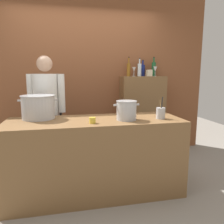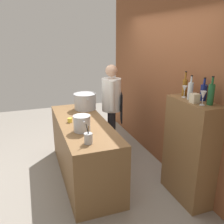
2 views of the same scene
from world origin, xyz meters
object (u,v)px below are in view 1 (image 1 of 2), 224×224
object	(u,v)px
stockpot_small	(126,110)
wine_bottle_clear	(139,70)
utensil_crock	(161,113)
wine_bottle_cobalt	(143,70)
stockpot_large	(38,107)
butter_jar	(92,120)
wine_bottle_green	(154,69)
spice_tin_cream	(149,73)
wine_glass_tall	(155,70)
wine_bottle_amber	(129,69)
wine_glass_wide	(134,70)
chef	(47,107)

from	to	relation	value
stockpot_small	wine_bottle_clear	bearing A→B (deg)	65.42
utensil_crock	wine_bottle_cobalt	distance (m)	1.51
stockpot_large	butter_jar	xyz separation A→B (m)	(0.59, -0.38, -0.11)
wine_bottle_green	spice_tin_cream	world-z (taller)	wine_bottle_green
butter_jar	wine_glass_tall	bearing A→B (deg)	46.57
stockpot_small	butter_jar	xyz separation A→B (m)	(-0.40, -0.09, -0.08)
stockpot_large	wine_bottle_amber	bearing A→B (deg)	36.28
wine_bottle_clear	wine_glass_wide	bearing A→B (deg)	-173.73
stockpot_large	utensil_crock	distance (m)	1.43
utensil_crock	wine_glass_tall	xyz separation A→B (m)	(0.44, 1.24, 0.52)
wine_glass_wide	stockpot_large	bearing A→B (deg)	-146.68
stockpot_large	wine_bottle_green	xyz separation A→B (m)	(1.85, 1.04, 0.47)
butter_jar	wine_glass_wide	distance (m)	1.69
utensil_crock	wine_glass_wide	size ratio (longest dim) A/B	1.69
wine_bottle_green	wine_bottle_clear	world-z (taller)	wine_bottle_green
stockpot_large	utensil_crock	size ratio (longest dim) A/B	1.71
stockpot_large	wine_bottle_clear	bearing A→B (deg)	31.89
wine_bottle_amber	wine_glass_tall	xyz separation A→B (m)	(0.45, -0.08, -0.00)
stockpot_large	wine_bottle_cobalt	distance (m)	2.04
stockpot_large	stockpot_small	bearing A→B (deg)	-16.00
utensil_crock	stockpot_small	bearing A→B (deg)	177.58
chef	wine_glass_tall	size ratio (longest dim) A/B	10.00
wine_bottle_clear	wine_glass_wide	xyz separation A→B (m)	(-0.10, -0.01, -0.01)
wine_bottle_clear	wine_glass_wide	distance (m)	0.10
chef	wine_glass_tall	bearing A→B (deg)	-147.58
wine_bottle_cobalt	wine_glass_wide	bearing A→B (deg)	-147.64
chef	wine_bottle_green	bearing A→B (deg)	-144.76
stockpot_large	wine_bottle_green	distance (m)	2.17
wine_bottle_clear	chef	bearing A→B (deg)	-161.67
stockpot_large	spice_tin_cream	size ratio (longest dim) A/B	4.01
stockpot_small	wine_bottle_clear	world-z (taller)	wine_bottle_clear
wine_glass_wide	wine_bottle_amber	bearing A→B (deg)	144.47
spice_tin_cream	chef	bearing A→B (deg)	-164.87
wine_bottle_amber	spice_tin_cream	size ratio (longest dim) A/B	2.91
spice_tin_cream	wine_bottle_cobalt	bearing A→B (deg)	108.62
stockpot_small	wine_bottle_green	bearing A→B (deg)	57.00
spice_tin_cream	wine_bottle_clear	bearing A→B (deg)	162.35
stockpot_large	spice_tin_cream	xyz separation A→B (m)	(1.72, 0.92, 0.40)
wine_bottle_clear	stockpot_small	bearing A→B (deg)	-114.58
wine_bottle_green	wine_bottle_cobalt	xyz separation A→B (m)	(-0.18, 0.05, -0.02)
utensil_crock	wine_bottle_amber	bearing A→B (deg)	90.60
utensil_crock	wine_bottle_green	xyz separation A→B (m)	(0.45, 1.34, 0.54)
stockpot_large	butter_jar	world-z (taller)	stockpot_large
stockpot_large	wine_glass_tall	size ratio (longest dim) A/B	2.68
butter_jar	wine_bottle_cobalt	bearing A→B (deg)	53.74
stockpot_large	butter_jar	distance (m)	0.71
chef	wine_bottle_cobalt	bearing A→B (deg)	-141.34
wine_bottle_cobalt	stockpot_small	bearing A→B (deg)	-116.18
wine_glass_wide	wine_bottle_cobalt	bearing A→B (deg)	32.36
chef	wine_bottle_green	xyz separation A→B (m)	(1.79, 0.57, 0.54)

